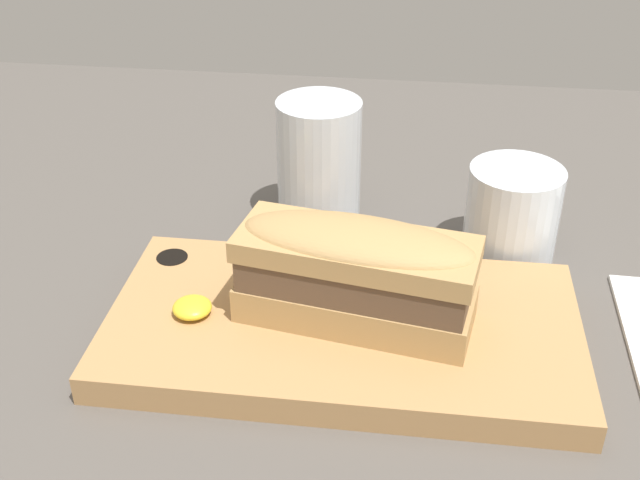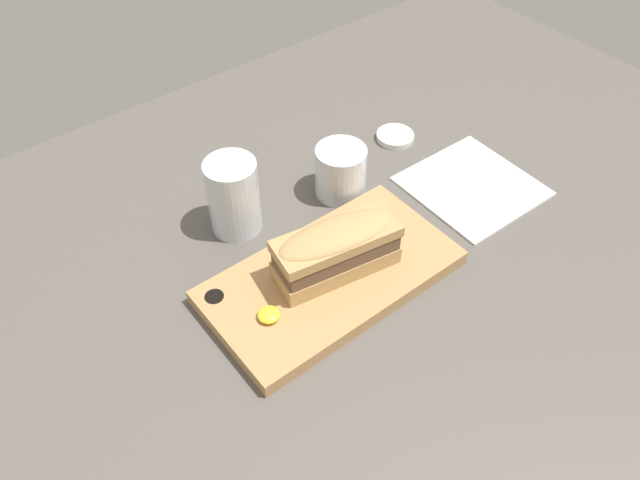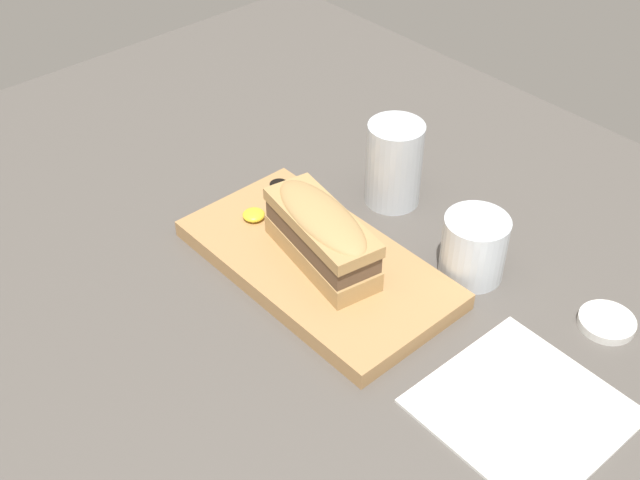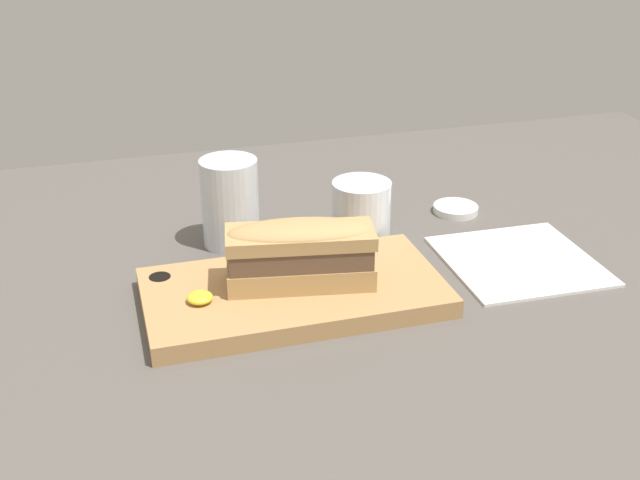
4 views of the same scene
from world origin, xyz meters
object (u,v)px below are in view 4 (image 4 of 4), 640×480
at_px(wine_glass, 361,214).
at_px(napkin, 519,261).
at_px(sandwich, 301,253).
at_px(condiment_dish, 456,209).
at_px(water_glass, 230,208).
at_px(serving_board, 294,294).

xyz_separation_m(wine_glass, napkin, (0.18, -0.12, -0.04)).
xyz_separation_m(sandwich, napkin, (0.30, 0.02, -0.06)).
height_order(sandwich, wine_glass, sandwich).
xyz_separation_m(napkin, condiment_dish, (-0.01, 0.17, 0.00)).
bearing_deg(sandwich, napkin, 3.70).
bearing_deg(condiment_dish, sandwich, -146.45).
bearing_deg(sandwich, wine_glass, 49.49).
bearing_deg(condiment_dish, water_glass, -178.32).
relative_size(serving_board, condiment_dish, 5.33).
relative_size(serving_board, napkin, 1.81).
distance_m(water_glass, condiment_dish, 0.34).
distance_m(sandwich, napkin, 0.31).
bearing_deg(sandwich, serving_board, 177.43).
xyz_separation_m(water_glass, condiment_dish, (0.34, 0.01, -0.05)).
xyz_separation_m(serving_board, sandwich, (0.01, -0.00, 0.05)).
relative_size(sandwich, water_glass, 1.50).
distance_m(wine_glass, condiment_dish, 0.17).
relative_size(wine_glass, napkin, 0.43).
height_order(serving_board, condiment_dish, serving_board).
height_order(sandwich, napkin, sandwich).
relative_size(serving_board, wine_glass, 4.19).
xyz_separation_m(water_glass, wine_glass, (0.17, -0.04, -0.01)).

